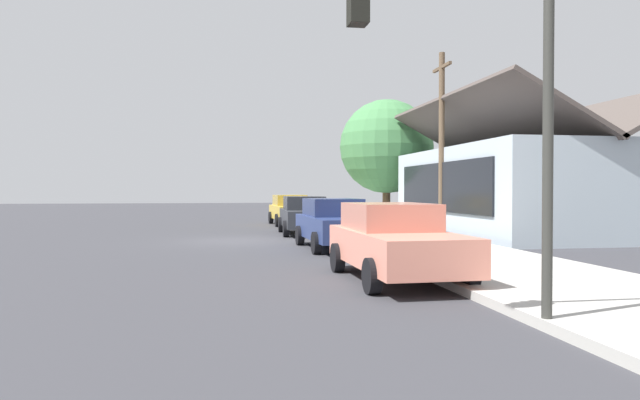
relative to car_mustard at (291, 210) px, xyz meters
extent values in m
plane|color=#38383D|center=(9.13, -2.89, -0.81)|extent=(120.00, 120.00, 0.00)
cube|color=#B2AFA8|center=(9.13, 2.71, -0.73)|extent=(60.00, 4.20, 0.16)
cube|color=gold|center=(0.11, 0.00, -0.13)|extent=(4.60, 1.96, 0.70)
cube|color=gold|center=(-0.34, -0.01, 0.50)|extent=(2.24, 1.66, 0.56)
cylinder|color=black|center=(1.48, 0.95, -0.48)|extent=(0.67, 0.24, 0.66)
cylinder|color=black|center=(1.55, -0.84, -0.48)|extent=(0.67, 0.24, 0.66)
cylinder|color=black|center=(-1.33, 0.85, -0.48)|extent=(0.67, 0.24, 0.66)
cylinder|color=black|center=(-1.26, -0.94, -0.48)|extent=(0.67, 0.24, 0.66)
cube|color=#2D3035|center=(6.51, -0.15, -0.13)|extent=(4.36, 1.95, 0.70)
cube|color=#27292D|center=(6.07, -0.14, 0.50)|extent=(2.11, 1.67, 0.56)
cylinder|color=black|center=(7.86, 0.73, -0.48)|extent=(0.67, 0.24, 0.66)
cylinder|color=black|center=(7.82, -1.10, -0.48)|extent=(0.67, 0.24, 0.66)
cylinder|color=black|center=(5.19, 0.81, -0.48)|extent=(0.67, 0.24, 0.66)
cylinder|color=black|center=(5.15, -1.03, -0.48)|extent=(0.67, 0.24, 0.66)
cube|color=navy|center=(12.55, -0.03, -0.13)|extent=(4.63, 1.99, 0.70)
cube|color=navy|center=(12.09, -0.05, 0.50)|extent=(2.25, 1.68, 0.56)
cylinder|color=black|center=(13.93, 0.93, -0.48)|extent=(0.67, 0.24, 0.66)
cylinder|color=black|center=(13.99, -0.89, -0.48)|extent=(0.67, 0.24, 0.66)
cylinder|color=black|center=(11.10, 0.83, -0.48)|extent=(0.67, 0.24, 0.66)
cylinder|color=black|center=(11.17, -0.99, -0.48)|extent=(0.67, 0.24, 0.66)
cube|color=#EA8C75|center=(19.00, -0.03, -0.13)|extent=(4.62, 1.96, 0.70)
cube|color=tan|center=(18.54, -0.04, 0.50)|extent=(2.23, 1.68, 0.56)
cylinder|color=black|center=(20.39, 0.93, -0.48)|extent=(0.66, 0.23, 0.66)
cylinder|color=black|center=(20.43, -0.92, -0.48)|extent=(0.66, 0.23, 0.66)
cylinder|color=black|center=(17.56, 0.87, -0.48)|extent=(0.66, 0.23, 0.66)
cylinder|color=black|center=(17.60, -0.99, -0.48)|extent=(0.66, 0.23, 0.66)
cube|color=#ADBCC6|center=(7.84, 9.11, 0.99)|extent=(11.79, 7.49, 3.61)
cube|color=black|center=(7.84, 5.33, 1.17)|extent=(9.43, 0.08, 2.02)
cube|color=#514742|center=(7.84, 7.24, 3.79)|extent=(12.39, 4.04, 2.25)
cube|color=#514742|center=(7.84, 10.98, 3.79)|extent=(12.39, 4.04, 2.25)
cylinder|color=brown|center=(-0.78, 5.52, 0.61)|extent=(0.44, 0.44, 2.86)
sphere|color=#47844C|center=(-0.78, 5.52, 3.49)|extent=(5.26, 5.26, 5.26)
cylinder|color=#383833|center=(23.38, 0.71, 1.79)|extent=(0.14, 0.14, 5.20)
sphere|color=green|center=(23.23, -1.89, 3.28)|extent=(0.16, 0.16, 0.16)
cylinder|color=brown|center=(7.98, 5.31, 2.94)|extent=(0.24, 0.24, 7.50)
cube|color=brown|center=(7.98, 5.31, 6.09)|extent=(1.80, 0.12, 0.12)
cylinder|color=red|center=(13.31, 1.31, -0.38)|extent=(0.22, 0.22, 0.55)
sphere|color=red|center=(13.31, 1.31, -0.03)|extent=(0.18, 0.18, 0.18)
camera|label=1|loc=(30.41, -3.57, 1.07)|focal=32.23mm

